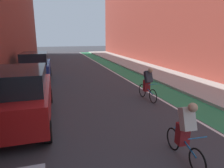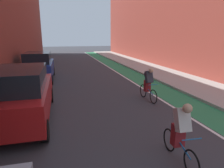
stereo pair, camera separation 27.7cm
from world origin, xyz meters
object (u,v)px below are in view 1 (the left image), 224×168
parked_suv_blue (36,66)px  cyclist_lead (185,131)px  cyclist_mid (148,83)px  parked_suv_red (21,95)px

parked_suv_blue → cyclist_lead: parked_suv_blue is taller
cyclist_lead → cyclist_mid: (1.34, 4.70, 0.04)m
parked_suv_red → parked_suv_blue: size_ratio=1.09×
parked_suv_red → parked_suv_blue: 7.09m
cyclist_lead → cyclist_mid: size_ratio=0.97×
parked_suv_blue → cyclist_lead: 11.54m
parked_suv_blue → cyclist_mid: size_ratio=2.58×
parked_suv_blue → cyclist_mid: bearing=-47.9°
cyclist_lead → cyclist_mid: 4.89m
parked_suv_red → cyclist_lead: parked_suv_red is taller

